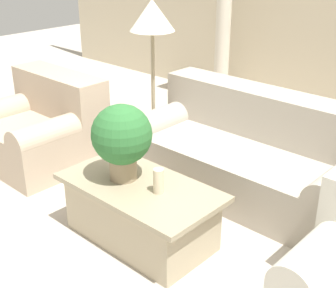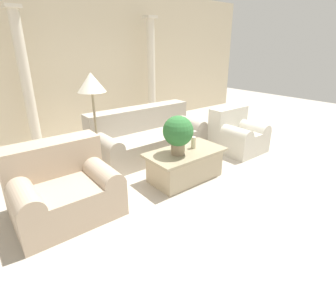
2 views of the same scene
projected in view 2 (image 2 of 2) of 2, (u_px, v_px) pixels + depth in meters
ground_plane at (171, 170)px, 4.36m from camera, size 16.00×16.00×0.00m
wall_back at (88, 62)px, 5.98m from camera, size 10.00×0.06×3.20m
sofa_long at (147, 136)px, 4.96m from camera, size 2.12×1.00×0.85m
loveseat at (62, 186)px, 3.18m from camera, size 1.16×1.00×0.85m
coffee_table at (185, 164)px, 4.02m from camera, size 1.21×0.65×0.46m
potted_plant at (178, 132)px, 3.72m from camera, size 0.44×0.44×0.57m
pillar_candle at (193, 143)px, 4.02m from camera, size 0.07×0.07×0.18m
floor_lamp at (92, 87)px, 3.87m from camera, size 0.42×0.42×1.58m
column_left at (26, 81)px, 4.91m from camera, size 0.27×0.27×2.61m
column_right at (151, 72)px, 6.59m from camera, size 0.27×0.27×2.61m
armchair at (237, 133)px, 5.12m from camera, size 0.84×0.87×0.82m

